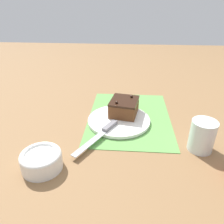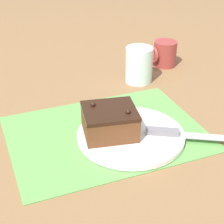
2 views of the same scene
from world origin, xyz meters
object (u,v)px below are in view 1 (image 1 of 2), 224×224
at_px(cake_plate, 119,120).
at_px(serving_knife, 104,131).
at_px(small_bowl, 41,160).
at_px(drinking_glass, 202,136).
at_px(chocolate_cake, 124,107).

height_order(cake_plate, serving_knife, serving_knife).
xyz_separation_m(serving_knife, small_bowl, (-0.18, 0.17, 0.01)).
bearing_deg(drinking_glass, cake_plate, 61.46).
bearing_deg(small_bowl, serving_knife, -42.82).
distance_m(cake_plate, drinking_glass, 0.32).
distance_m(chocolate_cake, small_bowl, 0.40).
bearing_deg(chocolate_cake, cake_plate, 157.11).
xyz_separation_m(cake_plate, serving_knife, (-0.10, 0.05, 0.01)).
height_order(cake_plate, small_bowl, small_bowl).
relative_size(chocolate_cake, drinking_glass, 1.28).
xyz_separation_m(cake_plate, drinking_glass, (-0.15, -0.28, 0.04)).
height_order(cake_plate, drinking_glass, drinking_glass).
xyz_separation_m(cake_plate, chocolate_cake, (0.04, -0.02, 0.04)).
bearing_deg(serving_knife, small_bowl, 76.67).
distance_m(serving_knife, small_bowl, 0.24).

